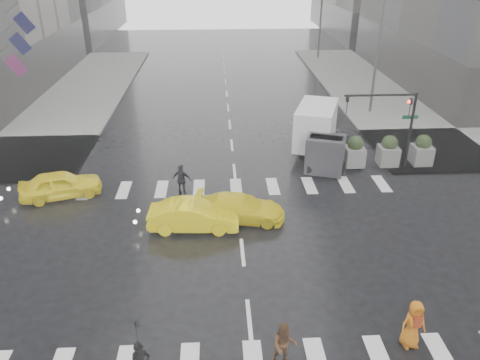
{
  "coord_description": "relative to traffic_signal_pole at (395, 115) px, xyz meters",
  "views": [
    {
      "loc": [
        -0.98,
        -16.38,
        11.65
      ],
      "look_at": [
        0.0,
        2.0,
        2.44
      ],
      "focal_mm": 35.0,
      "sensor_mm": 36.0,
      "label": 1
    }
  ],
  "objects": [
    {
      "name": "traffic_signal_pole",
      "position": [
        0.0,
        0.0,
        0.0
      ],
      "size": [
        4.45,
        0.42,
        4.5
      ],
      "color": "black",
      "rests_on": "ground"
    },
    {
      "name": "pedestrian_brown",
      "position": [
        -8.09,
        -14.02,
        -2.41
      ],
      "size": [
        0.83,
        0.68,
        1.61
      ],
      "primitive_type": "imported",
      "rotation": [
        0.0,
        0.0,
        -0.09
      ],
      "color": "#4E311C",
      "rests_on": "ground"
    },
    {
      "name": "ground",
      "position": [
        -9.01,
        -8.01,
        -3.22
      ],
      "size": [
        120.0,
        120.0,
        0.0
      ],
      "primitive_type": "plane",
      "color": "black",
      "rests_on": "ground"
    },
    {
      "name": "road_markings",
      "position": [
        -9.01,
        -8.01,
        -3.21
      ],
      "size": [
        18.0,
        48.0,
        0.01
      ],
      "primitive_type": null,
      "color": "silver",
      "rests_on": "ground"
    },
    {
      "name": "taxi_mid",
      "position": [
        -11.12,
        -6.01,
        -2.54
      ],
      "size": [
        4.18,
        1.64,
        1.35
      ],
      "primitive_type": "imported",
      "rotation": [
        0.0,
        0.0,
        1.52
      ],
      "color": "yellow",
      "rests_on": "ground"
    },
    {
      "name": "box_truck",
      "position": [
        -3.88,
        1.69,
        -1.58
      ],
      "size": [
        2.17,
        5.77,
        3.07
      ],
      "rotation": [
        0.0,
        0.0,
        -0.33
      ],
      "color": "white",
      "rests_on": "ground"
    },
    {
      "name": "pedestrian_far_b",
      "position": [
        -3.82,
        -0.75,
        -2.32
      ],
      "size": [
        1.32,
        1.03,
        1.8
      ],
      "primitive_type": "imported",
      "rotation": [
        0.0,
        0.0,
        2.76
      ],
      "color": "black",
      "rests_on": "ground"
    },
    {
      "name": "taxi_front",
      "position": [
        -18.06,
        -2.54,
        -2.53
      ],
      "size": [
        4.34,
        2.74,
        1.38
      ],
      "primitive_type": "imported",
      "rotation": [
        0.0,
        0.0,
        1.87
      ],
      "color": "yellow",
      "rests_on": "ground"
    },
    {
      "name": "planter_east",
      "position": [
        1.99,
        0.19,
        -2.23
      ],
      "size": [
        1.1,
        1.1,
        1.8
      ],
      "color": "slate",
      "rests_on": "ground"
    },
    {
      "name": "pedestrian_black",
      "position": [
        -12.34,
        -14.54,
        -1.58
      ],
      "size": [
        1.18,
        1.2,
        2.43
      ],
      "rotation": [
        0.0,
        0.0,
        0.27
      ],
      "color": "black",
      "rests_on": "ground"
    },
    {
      "name": "planter_west",
      "position": [
        -2.01,
        0.19,
        -2.23
      ],
      "size": [
        1.1,
        1.1,
        1.8
      ],
      "color": "slate",
      "rests_on": "ground"
    },
    {
      "name": "street_lamp_far",
      "position": [
        1.86,
        29.99,
        1.73
      ],
      "size": [
        2.15,
        0.22,
        9.0
      ],
      "color": "#59595B",
      "rests_on": "ground"
    },
    {
      "name": "taxi_rear",
      "position": [
        -8.96,
        -5.3,
        -2.6
      ],
      "size": [
        3.97,
        2.3,
        1.23
      ],
      "primitive_type": "imported",
      "rotation": [
        0.0,
        0.0,
        1.41
      ],
      "color": "yellow",
      "rests_on": "ground"
    },
    {
      "name": "pedestrian_orange",
      "position": [
        -3.87,
        -13.45,
        -2.34
      ],
      "size": [
        0.91,
        0.65,
        1.74
      ],
      "rotation": [
        0.0,
        0.0,
        0.12
      ],
      "color": "#C3640D",
      "rests_on": "ground"
    },
    {
      "name": "pedestrian_far_a",
      "position": [
        -11.85,
        -2.65,
        -2.37
      ],
      "size": [
        1.09,
        0.79,
        1.7
      ],
      "primitive_type": "imported",
      "rotation": [
        0.0,
        0.0,
        2.95
      ],
      "color": "black",
      "rests_on": "ground"
    },
    {
      "name": "street_lamp_near",
      "position": [
        1.86,
        9.99,
        1.73
      ],
      "size": [
        2.15,
        0.22,
        9.0
      ],
      "color": "#59595B",
      "rests_on": "ground"
    },
    {
      "name": "planter_mid",
      "position": [
        -0.01,
        0.19,
        -2.23
      ],
      "size": [
        1.1,
        1.1,
        1.8
      ],
      "color": "slate",
      "rests_on": "ground"
    },
    {
      "name": "flag_cluster",
      "position": [
        -24.09,
        10.49,
        2.42
      ],
      "size": [
        2.87,
        3.06,
        4.69
      ],
      "color": "#59595B",
      "rests_on": "ground"
    },
    {
      "name": "sidewalk_ne",
      "position": [
        10.49,
        9.49,
        -3.14
      ],
      "size": [
        35.0,
        35.0,
        0.15
      ],
      "primitive_type": "cube",
      "color": "slate",
      "rests_on": "ground"
    }
  ]
}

